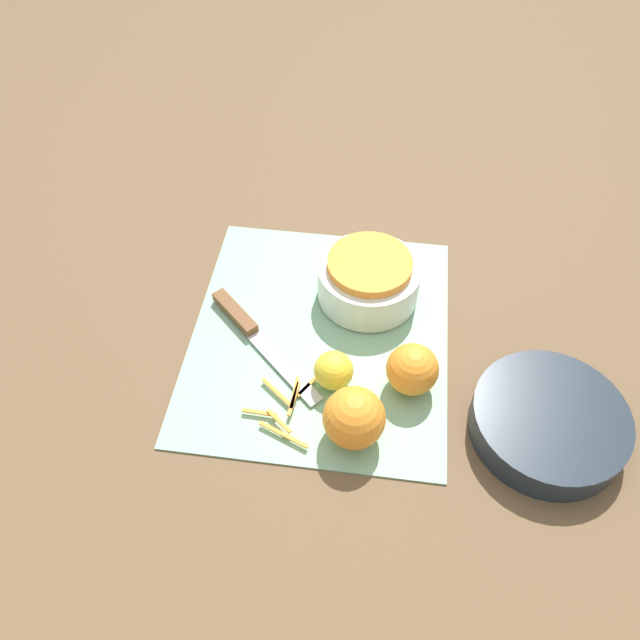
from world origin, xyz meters
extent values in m
plane|color=brown|center=(0.00, 0.00, 0.00)|extent=(4.00, 4.00, 0.00)
cube|color=#84B793|center=(0.00, 0.00, 0.00)|extent=(0.43, 0.38, 0.01)
cylinder|color=silver|center=(-0.09, 0.06, 0.04)|extent=(0.16, 0.16, 0.06)
cylinder|color=orange|center=(-0.09, 0.06, 0.07)|extent=(0.13, 0.13, 0.02)
cylinder|color=#1E2833|center=(0.12, 0.32, 0.02)|extent=(0.20, 0.20, 0.05)
cube|color=brown|center=(-0.02, -0.13, 0.01)|extent=(0.08, 0.08, 0.02)
cube|color=silver|center=(0.07, -0.04, 0.01)|extent=(0.12, 0.12, 0.00)
sphere|color=orange|center=(0.16, 0.07, 0.05)|extent=(0.08, 0.08, 0.08)
sphere|color=orange|center=(0.07, 0.14, 0.04)|extent=(0.07, 0.07, 0.07)
sphere|color=yellow|center=(0.08, 0.03, 0.03)|extent=(0.05, 0.05, 0.05)
cube|color=orange|center=(0.10, -0.01, 0.01)|extent=(0.04, 0.02, 0.00)
cube|color=orange|center=(0.18, -0.02, 0.01)|extent=(0.03, 0.07, 0.00)
cube|color=orange|center=(0.11, -0.02, 0.01)|extent=(0.05, 0.01, 0.00)
cube|color=orange|center=(0.12, -0.02, 0.01)|extent=(0.05, 0.01, 0.00)
cube|color=orange|center=(0.15, -0.06, 0.01)|extent=(0.01, 0.05, 0.00)
cube|color=orange|center=(0.11, -0.04, 0.01)|extent=(0.04, 0.05, 0.00)
cube|color=orange|center=(0.16, -0.03, 0.01)|extent=(0.03, 0.04, 0.00)
camera|label=1|loc=(0.57, 0.08, 0.73)|focal=35.00mm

